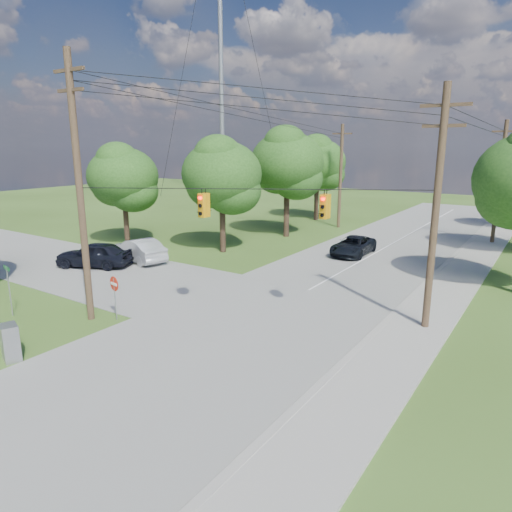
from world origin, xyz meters
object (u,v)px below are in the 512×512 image
Objects in this scene: pole_sw at (79,187)px; do_not_enter_sign at (114,288)px; car_cross_silver at (139,250)px; car_main_north at (353,246)px; pole_north_w at (340,176)px; control_cabinet at (10,343)px; car_cross_dark at (94,254)px; pole_ne at (436,208)px; pole_north_e at (499,182)px.

do_not_enter_sign is at bearing 28.51° from pole_sw.
car_cross_silver is 1.01× the size of car_main_north.
pole_north_w is 4.69× the size of do_not_enter_sign.
do_not_enter_sign is (0.00, 5.00, 0.85)m from control_cabinet.
car_cross_dark is 1.00× the size of car_cross_silver.
do_not_enter_sign is (8.89, -5.55, 0.69)m from car_cross_dark.
pole_ne is at bearing 99.67° from car_cross_silver.
pole_sw is 4.82m from do_not_enter_sign.
car_cross_silver is at bearing -133.95° from pole_north_e.
pole_north_w reaches higher than car_cross_dark.
pole_sw is 2.41× the size of car_cross_dark.
pole_sw reaches higher than control_cabinet.
car_cross_silver is at bearing 125.94° from pole_sw.
pole_north_e is 13.96m from car_main_north.
do_not_enter_sign is (-4.28, -18.55, 0.86)m from car_main_north.
car_main_north is (-8.12, 11.55, -4.76)m from pole_ne.
car_cross_dark is at bearing -176.10° from pole_ne.
car_main_north is (5.38, 19.15, -5.52)m from pole_sw.
do_not_enter_sign is (1.50, -29.00, -3.56)m from pole_north_w.
pole_north_w is at bearing 117.24° from car_main_north.
pole_ne is at bearing 62.95° from control_cabinet.
car_cross_dark is 1.02× the size of car_main_north.
car_main_north is at bearing 98.60° from control_cabinet.
car_main_north is at bearing -127.85° from pole_north_e.
car_cross_silver is at bearing 142.37° from do_not_enter_sign.
pole_ne is 14.76m from do_not_enter_sign.
pole_north_e is 6.96× the size of control_cabinet.
pole_sw reaches higher than car_cross_dark.
pole_ne is 2.11× the size of car_cross_silver.
pole_north_e reaches higher than control_cabinet.
pole_sw is 12.24m from car_cross_silver.
pole_ne is at bearing -90.00° from pole_north_e.
pole_sw is 5.63× the size of do_not_enter_sign.
pole_ne is 14.90m from car_main_north.
do_not_enter_sign reaches higher than car_cross_dark.
do_not_enter_sign is at bearing -104.65° from car_main_north.
pole_north_e is at bearing 65.48° from pole_sw.
pole_ne is at bearing 39.53° from do_not_enter_sign.
pole_sw is 1.14× the size of pole_ne.
pole_north_e is 2.01× the size of car_cross_dark.
do_not_enter_sign is (-12.40, -29.00, -3.56)m from pole_north_e.
pole_sw is 8.35× the size of control_cabinet.
control_cabinet is at bearing 42.98° from car_cross_silver.
pole_north_w is at bearing 137.55° from car_cross_dark.
car_cross_dark is at bearing -132.24° from pole_north_e.
car_cross_silver is (-6.45, 8.90, -5.38)m from pole_sw.
do_not_enter_sign is at bearing 33.07° from car_cross_dark.
pole_north_e reaches higher than car_main_north.
pole_sw is 15.51m from pole_ne.
pole_ne is at bearing 68.95° from car_cross_dark.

